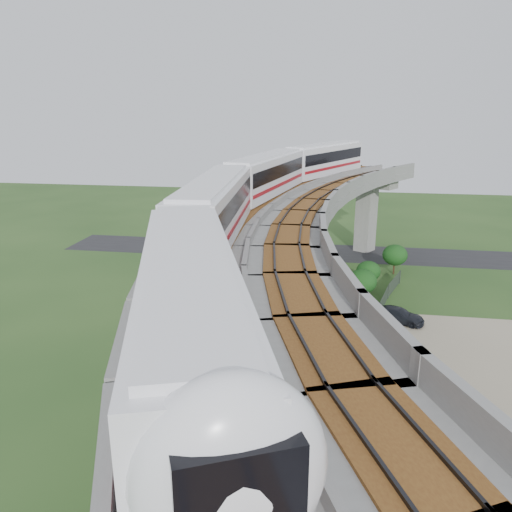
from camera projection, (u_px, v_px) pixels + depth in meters
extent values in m
plane|color=#26471C|center=(259.00, 363.00, 36.69)|extent=(160.00, 160.00, 0.00)
cube|color=gray|center=(465.00, 394.00, 32.70)|extent=(18.00, 26.00, 0.04)
cube|color=#232326|center=(293.00, 251.00, 65.08)|extent=(60.00, 8.00, 0.03)
cube|color=#99968E|center=(366.00, 219.00, 64.21)|extent=(2.86, 2.93, 8.40)
cube|color=#99968E|center=(368.00, 182.00, 62.83)|extent=(7.21, 5.74, 1.20)
cube|color=#99968E|center=(286.00, 266.00, 45.21)|extent=(2.35, 2.51, 8.40)
cube|color=#99968E|center=(287.00, 214.00, 43.83)|extent=(7.31, 3.58, 1.20)
cube|color=#99968E|center=(246.00, 390.00, 25.49)|extent=(2.35, 2.51, 8.40)
cube|color=#99968E|center=(245.00, 302.00, 24.12)|extent=(7.31, 3.58, 1.20)
cube|color=gray|center=(346.00, 179.00, 58.01)|extent=(16.42, 20.91, 0.80)
cube|color=gray|center=(314.00, 169.00, 60.13)|extent=(8.66, 17.08, 1.00)
cube|color=gray|center=(382.00, 174.00, 55.37)|extent=(8.66, 17.08, 1.00)
cube|color=brown|center=(329.00, 174.00, 59.09)|extent=(10.68, 18.08, 0.12)
cube|color=black|center=(329.00, 173.00, 59.06)|extent=(9.69, 17.59, 0.12)
cube|color=brown|center=(364.00, 177.00, 56.66)|extent=(10.68, 18.08, 0.12)
cube|color=black|center=(364.00, 176.00, 56.62)|extent=(9.69, 17.59, 0.12)
cube|color=gray|center=(283.00, 206.00, 42.36)|extent=(11.77, 20.03, 0.80)
cube|color=gray|center=(236.00, 193.00, 43.35)|extent=(3.22, 18.71, 1.00)
cube|color=gray|center=(334.00, 198.00, 40.84)|extent=(3.22, 18.71, 1.00)
cube|color=brown|center=(259.00, 199.00, 42.87)|extent=(5.44, 19.05, 0.12)
cube|color=black|center=(259.00, 198.00, 42.83)|extent=(4.35, 18.88, 0.12)
cube|color=brown|center=(309.00, 202.00, 41.58)|extent=(5.44, 19.05, 0.12)
cube|color=black|center=(309.00, 201.00, 41.55)|extent=(4.35, 18.88, 0.12)
cube|color=gray|center=(245.00, 274.00, 25.08)|extent=(11.77, 20.03, 0.80)
cube|color=gray|center=(159.00, 257.00, 24.84)|extent=(3.22, 18.71, 1.00)
cube|color=gray|center=(332.00, 257.00, 24.81)|extent=(3.22, 18.71, 1.00)
cube|color=brown|center=(202.00, 265.00, 24.96)|extent=(5.44, 19.05, 0.12)
cube|color=black|center=(201.00, 263.00, 24.93)|extent=(4.35, 18.88, 0.12)
cube|color=brown|center=(289.00, 265.00, 24.94)|extent=(5.44, 19.05, 0.12)
cube|color=black|center=(289.00, 263.00, 24.91)|extent=(4.35, 18.88, 0.12)
cube|color=white|center=(190.00, 310.00, 14.88)|extent=(7.20, 15.10, 3.20)
cube|color=white|center=(188.00, 256.00, 14.40)|extent=(6.45, 14.22, 0.22)
cube|color=black|center=(190.00, 296.00, 14.76)|extent=(7.07, 14.55, 1.15)
cube|color=#A51019|center=(191.00, 333.00, 15.10)|extent=(7.07, 14.55, 0.30)
cube|color=black|center=(192.00, 354.00, 15.30)|extent=(5.74, 12.71, 0.28)
cube|color=white|center=(215.00, 209.00, 29.78)|extent=(3.64, 15.14, 3.20)
cube|color=white|center=(214.00, 180.00, 29.29)|extent=(3.05, 14.36, 0.22)
cube|color=black|center=(215.00, 201.00, 29.65)|extent=(3.66, 14.55, 1.15)
cube|color=#A51019|center=(215.00, 221.00, 30.00)|extent=(3.66, 14.55, 0.30)
cube|color=black|center=(215.00, 232.00, 30.20)|extent=(2.70, 12.84, 0.28)
cube|color=white|center=(266.00, 175.00, 44.33)|extent=(5.45, 15.24, 3.20)
cube|color=white|center=(267.00, 156.00, 43.84)|extent=(4.78, 14.40, 0.22)
cube|color=black|center=(266.00, 170.00, 44.20)|extent=(5.40, 14.66, 1.15)
cube|color=#A51019|center=(266.00, 184.00, 44.55)|extent=(5.40, 14.66, 0.30)
cube|color=black|center=(266.00, 191.00, 44.75)|extent=(4.25, 12.88, 0.28)
cube|color=white|center=(325.00, 159.00, 57.62)|extent=(8.81, 14.73, 3.20)
cube|color=white|center=(325.00, 144.00, 57.13)|extent=(8.01, 13.82, 0.22)
cube|color=black|center=(325.00, 155.00, 57.49)|extent=(8.61, 14.21, 1.15)
cube|color=#A51019|center=(325.00, 166.00, 57.83)|extent=(8.61, 14.21, 0.30)
cube|color=black|center=(324.00, 172.00, 58.04)|extent=(7.13, 12.35, 0.28)
ellipsoid|color=white|center=(230.00, 473.00, 8.05)|extent=(3.78, 3.04, 3.64)
cylinder|color=#2D382D|center=(400.00, 277.00, 52.90)|extent=(0.08, 0.08, 1.50)
cube|color=#2D382D|center=(394.00, 284.00, 50.84)|extent=(1.69, 4.77, 1.40)
cylinder|color=#2D382D|center=(389.00, 292.00, 48.73)|extent=(0.08, 0.08, 1.50)
cube|color=#2D382D|center=(384.00, 300.00, 46.57)|extent=(1.23, 4.91, 1.40)
cylinder|color=#2D382D|center=(380.00, 310.00, 44.36)|extent=(0.08, 0.08, 1.50)
cube|color=#2D382D|center=(378.00, 321.00, 42.12)|extent=(0.75, 4.99, 1.40)
cylinder|color=#2D382D|center=(376.00, 333.00, 39.84)|extent=(0.08, 0.08, 1.50)
cube|color=#2D382D|center=(376.00, 347.00, 37.54)|extent=(0.27, 5.04, 1.40)
cylinder|color=#2D382D|center=(378.00, 362.00, 35.21)|extent=(0.08, 0.08, 1.50)
cube|color=#2D382D|center=(381.00, 381.00, 32.86)|extent=(0.27, 5.04, 1.40)
cylinder|color=#2D382D|center=(388.00, 402.00, 30.50)|extent=(0.08, 0.08, 1.50)
cube|color=#2D382D|center=(397.00, 427.00, 28.14)|extent=(0.75, 4.99, 1.40)
cylinder|color=#2D382D|center=(411.00, 456.00, 25.77)|extent=(0.08, 0.08, 1.50)
cube|color=#2D382D|center=(429.00, 491.00, 23.40)|extent=(1.23, 4.91, 1.40)
cylinder|color=#382314|center=(394.00, 268.00, 56.01)|extent=(0.18, 0.18, 1.41)
ellipsoid|color=#133D15|center=(395.00, 255.00, 55.57)|extent=(2.74, 2.74, 2.33)
cylinder|color=#382314|center=(367.00, 285.00, 50.43)|extent=(0.18, 0.18, 1.53)
ellipsoid|color=#133D15|center=(368.00, 271.00, 50.00)|extent=(2.42, 2.42, 2.06)
cylinder|color=#382314|center=(361.00, 295.00, 48.28)|extent=(0.18, 0.18, 1.15)
ellipsoid|color=#133D15|center=(362.00, 281.00, 47.88)|extent=(2.80, 2.80, 2.38)
cylinder|color=#382314|center=(353.00, 316.00, 42.83)|extent=(0.18, 0.18, 1.59)
ellipsoid|color=#133D15|center=(354.00, 300.00, 42.39)|extent=(2.44, 2.44, 2.07)
cylinder|color=#382314|center=(350.00, 347.00, 38.04)|extent=(0.18, 0.18, 1.02)
ellipsoid|color=#133D15|center=(351.00, 333.00, 37.70)|extent=(2.24, 2.24, 1.91)
cylinder|color=#382314|center=(358.00, 399.00, 30.83)|extent=(0.18, 0.18, 1.48)
ellipsoid|color=#133D15|center=(359.00, 377.00, 30.39)|extent=(2.66, 2.66, 2.27)
cylinder|color=#382314|center=(374.00, 455.00, 26.06)|extent=(0.18, 0.18, 1.21)
ellipsoid|color=#133D15|center=(376.00, 434.00, 25.69)|extent=(2.33, 2.33, 1.98)
cylinder|color=#382314|center=(385.00, 501.00, 22.93)|extent=(0.18, 0.18, 1.30)
ellipsoid|color=#133D15|center=(388.00, 473.00, 22.48)|extent=(3.05, 3.05, 2.59)
imported|color=silver|center=(410.00, 394.00, 31.46)|extent=(2.30, 4.13, 1.33)
imported|color=black|center=(398.00, 315.00, 43.38)|extent=(4.83, 3.22, 1.30)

